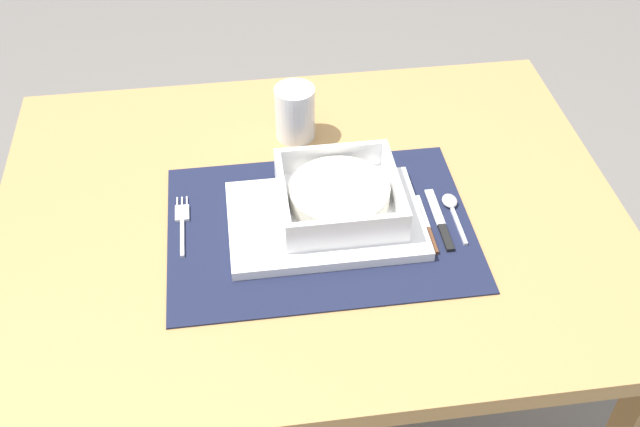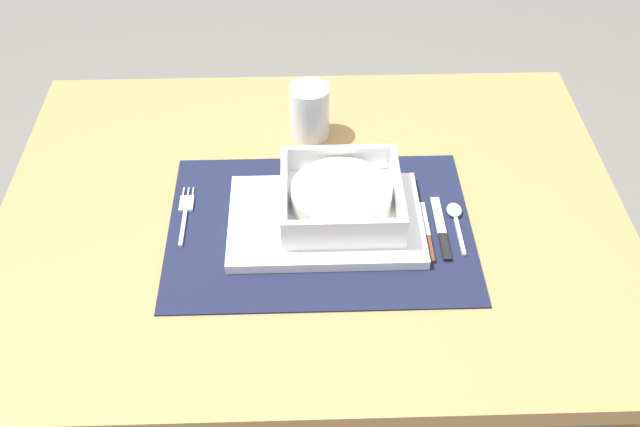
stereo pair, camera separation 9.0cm
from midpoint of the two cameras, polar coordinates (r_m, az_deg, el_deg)
The scene contains 9 objects.
dining_table at distance 1.28m, azimuth -2.76°, elevation -3.02°, with size 1.00×0.77×0.74m.
placemat at distance 1.18m, azimuth -2.18°, elevation -1.10°, with size 0.47×0.34×0.00m, color #191E38.
serving_plate at distance 1.18m, azimuth -1.81°, elevation -0.57°, with size 0.30×0.20×0.02m, color white.
porridge_bowl at distance 1.17m, azimuth -0.74°, elevation 1.21°, with size 0.18×0.18×0.05m.
fork at distance 1.21m, azimuth -12.39°, elevation -0.61°, with size 0.02×0.13×0.00m.
spoon at distance 1.22m, azimuth 7.76°, elevation 0.49°, with size 0.02×0.11×0.01m.
butter_knife at distance 1.19m, azimuth 6.91°, elevation -0.80°, with size 0.01×0.14×0.01m.
bread_knife at distance 1.18m, azimuth 5.80°, elevation -1.13°, with size 0.01×0.13×0.01m.
drinking_glass at distance 1.34m, azimuth -3.94°, elevation 7.33°, with size 0.07×0.07×0.10m.
Camera 1 is at (-0.10, -0.89, 1.55)m, focal length 42.69 mm.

